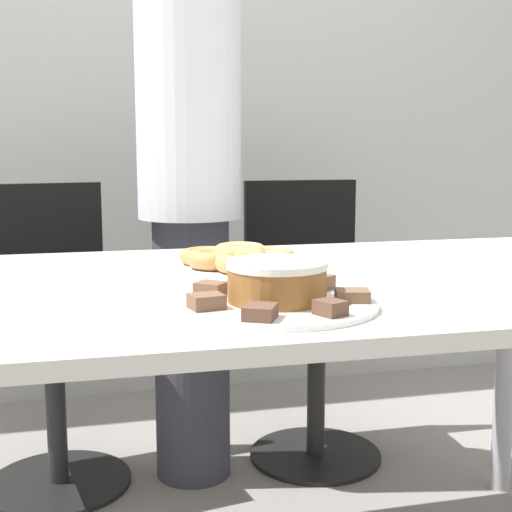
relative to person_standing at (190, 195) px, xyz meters
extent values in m
cube|color=beige|center=(0.05, 0.83, 0.41)|extent=(8.00, 0.05, 2.60)
cube|color=silver|center=(0.05, -0.74, -0.14)|extent=(1.81, 0.95, 0.03)
cylinder|color=silver|center=(0.89, -0.33, -0.52)|extent=(0.06, 0.06, 0.74)
cylinder|color=#383842|center=(0.00, 0.00, -0.48)|extent=(0.23, 0.23, 0.82)
cylinder|color=silver|center=(0.00, 0.00, 0.26)|extent=(0.31, 0.31, 0.65)
cylinder|color=black|center=(-0.42, 0.02, -0.88)|extent=(0.44, 0.44, 0.01)
cylinder|color=#262626|center=(-0.42, 0.02, -0.65)|extent=(0.06, 0.06, 0.44)
cube|color=black|center=(-0.42, 0.02, -0.41)|extent=(0.51, 0.51, 0.04)
cube|color=black|center=(-0.45, 0.22, -0.18)|extent=(0.40, 0.10, 0.42)
cylinder|color=black|center=(0.42, 0.02, -0.88)|extent=(0.44, 0.44, 0.01)
cylinder|color=#262626|center=(0.42, 0.02, -0.65)|extent=(0.06, 0.06, 0.44)
cube|color=black|center=(0.42, 0.02, -0.41)|extent=(0.45, 0.45, 0.04)
cube|color=black|center=(0.42, 0.22, -0.18)|extent=(0.40, 0.04, 0.42)
cylinder|color=white|center=(0.00, -1.00, -0.12)|extent=(0.34, 0.34, 0.01)
cylinder|color=white|center=(0.01, -0.63, -0.12)|extent=(0.35, 0.35, 0.01)
cylinder|color=brown|center=(0.00, -1.00, -0.09)|extent=(0.17, 0.17, 0.06)
cylinder|color=white|center=(0.00, -1.00, -0.05)|extent=(0.17, 0.17, 0.01)
cube|color=brown|center=(0.10, -0.92, -0.10)|extent=(0.06, 0.06, 0.03)
cube|color=brown|center=(0.00, -0.87, -0.10)|extent=(0.04, 0.05, 0.02)
cube|color=brown|center=(-0.10, -0.91, -0.10)|extent=(0.07, 0.07, 0.02)
cube|color=brown|center=(-0.13, -1.02, -0.10)|extent=(0.06, 0.06, 0.02)
cube|color=brown|center=(-0.06, -1.11, -0.10)|extent=(0.07, 0.07, 0.02)
cube|color=brown|center=(0.05, -1.11, -0.10)|extent=(0.05, 0.06, 0.02)
cube|color=brown|center=(0.12, -1.03, -0.10)|extent=(0.07, 0.06, 0.02)
torus|color=#C68447|center=(0.01, -0.63, -0.10)|extent=(0.13, 0.13, 0.04)
torus|color=#C68447|center=(-0.05, -0.58, -0.10)|extent=(0.13, 0.13, 0.03)
torus|color=#C68447|center=(-0.05, -0.64, -0.10)|extent=(0.11, 0.11, 0.04)
torus|color=#D18E4C|center=(0.00, -0.70, -0.10)|extent=(0.12, 0.12, 0.04)
torus|color=#E5AD66|center=(0.09, -0.70, -0.10)|extent=(0.11, 0.11, 0.03)
torus|color=#E5AD66|center=(0.09, -0.61, -0.10)|extent=(0.11, 0.11, 0.03)
torus|color=#E5AD66|center=(0.03, -0.55, -0.10)|extent=(0.12, 0.12, 0.04)
camera|label=1|loc=(-0.32, -2.14, 0.15)|focal=50.00mm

